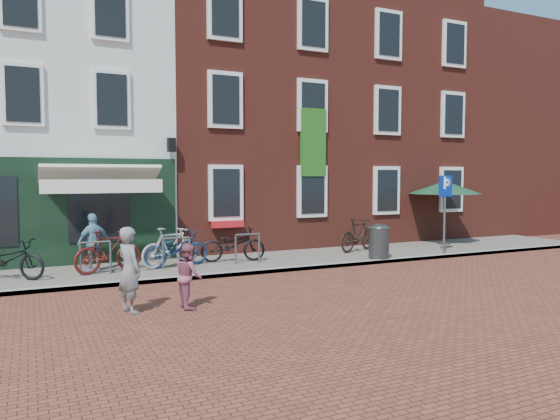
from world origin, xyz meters
name	(u,v)px	position (x,y,z in m)	size (l,w,h in m)	color
ground	(247,275)	(0.00, 0.00, 0.00)	(80.00, 80.00, 0.00)	brown
sidewalk	(260,262)	(1.00, 1.50, 0.05)	(24.00, 3.00, 0.10)	slate
building_stucco	(24,115)	(-5.00, 7.00, 4.50)	(8.00, 8.00, 9.00)	silver
building_brick_mid	(227,111)	(2.00, 7.00, 5.00)	(6.00, 8.00, 10.00)	maroon
building_brick_right	(358,118)	(8.00, 7.00, 5.00)	(6.00, 8.00, 10.00)	maroon
filler_right	(471,135)	(14.50, 7.00, 4.50)	(7.00, 8.00, 9.00)	maroon
litter_bin	(379,239)	(4.27, 0.30, 0.66)	(0.59, 0.59, 1.09)	#3B3B3E
parking_sign	(445,200)	(6.69, 0.24, 1.76)	(0.50, 0.08, 2.43)	#4C4C4F
parasol	(445,185)	(8.36, 2.07, 2.19)	(2.51, 2.51, 2.33)	#4C4C4F
woman	(129,270)	(-3.30, -2.45, 0.79)	(0.58, 0.38, 1.59)	slate
boy	(189,276)	(-2.22, -2.55, 0.61)	(0.60, 0.47, 1.23)	#9B4B63
cafe_person	(94,242)	(-3.48, 1.71, 0.84)	(0.86, 0.36, 1.47)	#6EA3C0
bicycle_0	(8,259)	(-5.40, 1.44, 0.58)	(0.63, 1.82, 0.95)	black
bicycle_1	(109,251)	(-3.17, 1.38, 0.63)	(0.50, 1.76, 1.06)	#501511
bicycle_2	(177,249)	(-1.41, 1.49, 0.58)	(0.63, 1.82, 0.95)	navy
bicycle_3	(170,247)	(-1.58, 1.50, 0.63)	(0.50, 1.76, 1.06)	#9C9C9E
bicycle_4	(233,245)	(0.23, 1.63, 0.58)	(0.63, 1.82, 0.95)	black
bicycle_5	(358,235)	(4.55, 1.80, 0.63)	(0.50, 1.76, 1.06)	black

